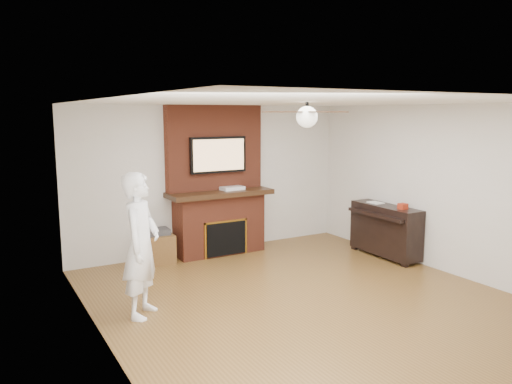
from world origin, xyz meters
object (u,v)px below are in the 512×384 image
person (141,245)px  side_table (158,247)px  piano (385,229)px  fireplace (218,195)px

person → side_table: bearing=14.5°
piano → fireplace: bearing=145.7°
fireplace → piano: bearing=-35.3°
person → side_table: size_ratio=3.09×
side_table → piano: piano is taller
side_table → piano: (3.39, -1.55, 0.21)m
fireplace → piano: fireplace is taller
side_table → person: bearing=-110.1°
fireplace → person: (-1.94, -2.01, -0.14)m
side_table → piano: 3.73m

